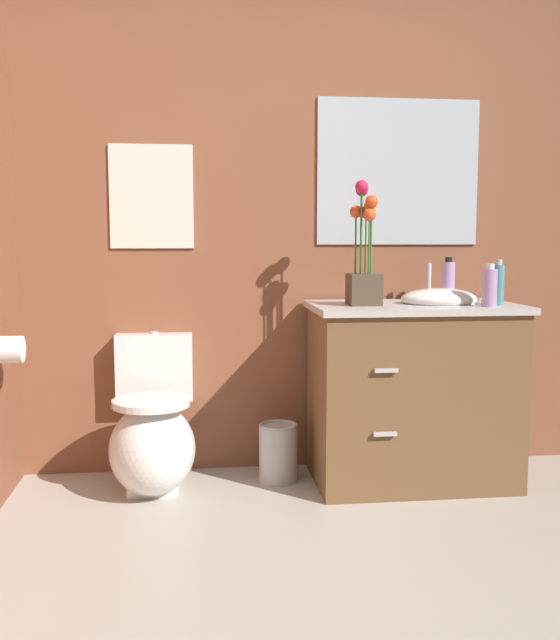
{
  "coord_description": "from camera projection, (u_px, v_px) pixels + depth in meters",
  "views": [
    {
      "loc": [
        -0.49,
        -1.75,
        1.12
      ],
      "look_at": [
        -0.12,
        1.36,
        0.77
      ],
      "focal_mm": 40.34,
      "sensor_mm": 36.0,
      "label": 1
    }
  ],
  "objects": [
    {
      "name": "flower_vase",
      "position": [
        364.0,
        259.0,
        3.18
      ],
      "size": [
        0.14,
        0.14,
        0.55
      ],
      "color": "#4C3D2D",
      "rests_on": "vanity_cabinet"
    },
    {
      "name": "wall_mirror",
      "position": [
        398.0,
        172.0,
        3.49
      ],
      "size": [
        0.8,
        0.01,
        0.7
      ],
      "primitive_type": "cube",
      "color": "#B2BCC6"
    },
    {
      "name": "trash_bin",
      "position": [
        278.0,
        452.0,
        3.35
      ],
      "size": [
        0.18,
        0.18,
        0.27
      ],
      "color": "#B7B7BC",
      "rests_on": "ground_plane"
    },
    {
      "name": "toilet",
      "position": [
        153.0,
        437.0,
        3.22
      ],
      "size": [
        0.38,
        0.59,
        0.69
      ],
      "color": "white",
      "rests_on": "ground_plane"
    },
    {
      "name": "toilet_paper_roll",
      "position": [
        9.0,
        349.0,
        2.91
      ],
      "size": [
        0.11,
        0.11,
        0.11
      ],
      "primitive_type": "cylinder",
      "rotation": [
        0.0,
        1.57,
        0.0
      ],
      "color": "white"
    },
    {
      "name": "soap_bottle",
      "position": [
        448.0,
        281.0,
        3.41
      ],
      "size": [
        0.06,
        0.06,
        0.21
      ],
      "color": "#B28CBF",
      "rests_on": "vanity_cabinet"
    },
    {
      "name": "wall_poster",
      "position": [
        151.0,
        197.0,
        3.37
      ],
      "size": [
        0.39,
        0.01,
        0.48
      ],
      "primitive_type": "cube",
      "color": "silver"
    },
    {
      "name": "hand_wash_bottle",
      "position": [
        498.0,
        284.0,
        3.2
      ],
      "size": [
        0.05,
        0.05,
        0.2
      ],
      "color": "teal",
      "rests_on": "vanity_cabinet"
    },
    {
      "name": "wall_back",
      "position": [
        335.0,
        214.0,
        3.51
      ],
      "size": [
        4.08,
        0.05,
        2.5
      ],
      "primitive_type": "cube",
      "color": "brown",
      "rests_on": "ground_plane"
    },
    {
      "name": "lotion_bottle",
      "position": [
        490.0,
        287.0,
        3.12
      ],
      "size": [
        0.07,
        0.07,
        0.19
      ],
      "color": "#B28CBF",
      "rests_on": "vanity_cabinet"
    },
    {
      "name": "vanity_cabinet",
      "position": [
        413.0,
        391.0,
        3.32
      ],
      "size": [
        0.94,
        0.56,
        1.01
      ],
      "color": "brown",
      "rests_on": "ground_plane"
    }
  ]
}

